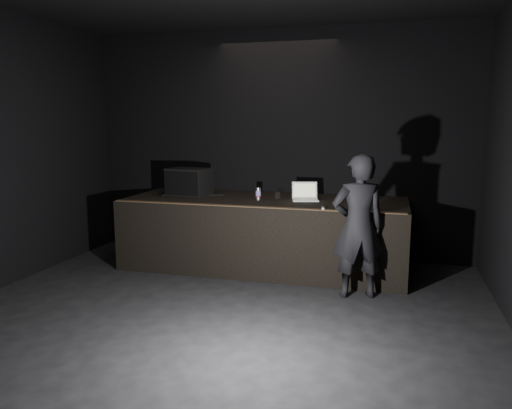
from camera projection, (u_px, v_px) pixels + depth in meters
The scene contains 11 objects.
ground at pixel (193, 345), 4.74m from camera, with size 7.00×7.00×0.00m, color black.
room_walls at pixel (189, 130), 4.41m from camera, with size 6.10×7.10×3.52m.
stage_riser at pixel (265, 233), 7.26m from camera, with size 4.00×1.50×1.00m, color black.
riser_lip at pixel (251, 206), 6.50m from camera, with size 3.92×0.10×0.01m, color brown.
stage_monitor at pixel (189, 182), 7.51m from camera, with size 0.67×0.54×0.41m.
cable at pixel (193, 195), 7.48m from camera, with size 0.02×0.02×0.93m, color black.
laptop at pixel (305, 195), 7.08m from camera, with size 0.43×0.40×0.25m.
beer_can at pixel (258, 194), 7.09m from camera, with size 0.07×0.07×0.18m.
plastic_cup at pixel (278, 196), 7.14m from camera, with size 0.08×0.08×0.10m, color white.
wii_remote at pixel (323, 208), 6.31m from camera, with size 0.03×0.13×0.02m, color white.
person at pixel (358, 226), 5.93m from camera, with size 0.63×0.41×1.73m, color black.
Camera 1 is at (1.75, -4.14, 2.08)m, focal length 35.00 mm.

